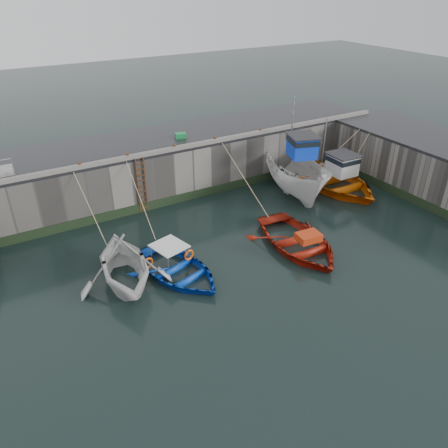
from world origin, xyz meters
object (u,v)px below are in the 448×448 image
boat_near_white (126,282)px  bollard_e (260,131)px  ladder (142,186)px  boat_far_orange (333,180)px  bollard_b (128,156)px  boat_near_navy (297,247)px  fish_crate (181,135)px  boat_near_blue (178,274)px  bollard_c (174,147)px  bollard_d (215,140)px  boat_far_white (296,174)px  bollard_a (80,165)px

boat_near_white → bollard_e: bollard_e is taller
ladder → bollard_e: bollard_e is taller
boat_far_orange → bollard_b: size_ratio=25.15×
boat_near_navy → fish_crate: 10.02m
bollard_b → boat_near_blue: bearing=-93.4°
boat_near_blue → bollard_e: bollard_e is taller
boat_far_orange → bollard_c: (-9.30, 3.19, 2.84)m
bollard_b → bollard_c: same height
bollard_c → bollard_d: same height
bollard_c → bollard_d: (2.60, 0.00, 0.00)m
boat_far_orange → bollard_b: boat_far_orange is taller
bollard_b → boat_near_white: bearing=-113.1°
bollard_b → bollard_d: size_ratio=1.00×
boat_near_blue → bollard_b: size_ratio=17.34×
ladder → boat_far_orange: bearing=-13.9°
ladder → boat_far_white: 9.25m
boat_far_white → bollard_a: 12.42m
bollard_b → bollard_c: bearing=0.0°
boat_near_navy → bollard_a: bearing=142.6°
ladder → bollard_c: (2.20, 0.34, 1.71)m
bollard_b → bollard_e: (8.50, 0.00, 0.00)m
boat_near_navy → ladder: bearing=130.9°
boat_near_navy → bollard_a: (-8.14, 7.62, 3.30)m
boat_near_blue → bollard_d: 9.41m
bollard_c → boat_far_orange: bearing=-18.9°
boat_near_white → boat_far_white: bearing=24.2°
boat_far_orange → fish_crate: size_ratio=11.15×
boat_near_navy → boat_far_orange: bearing=40.6°
boat_far_orange → bollard_b: (-12.00, 3.19, 2.84)m
boat_far_orange → bollard_d: 7.94m
bollard_d → bollard_e: (3.20, 0.00, 0.00)m
bollard_e → bollard_d: bearing=180.0°
boat_near_white → boat_near_navy: (8.23, -1.53, 0.00)m
boat_near_white → fish_crate: fish_crate is taller
boat_near_white → bollard_d: (7.90, 6.10, 3.30)m
boat_near_white → bollard_e: 13.08m
boat_far_orange → bollard_d: boat_far_orange is taller
boat_far_white → fish_crate: size_ratio=12.48×
bollard_d → bollard_e: size_ratio=1.00×
bollard_b → ladder: bearing=-33.9°
ladder → bollard_d: bearing=4.0°
ladder → boat_near_navy: bearing=-54.8°
ladder → bollard_d: 5.11m
boat_near_white → fish_crate: (6.48, 7.77, 3.30)m
boat_near_blue → boat_far_orange: (12.40, 3.53, 0.46)m
boat_near_navy → bollard_b: (-5.64, 7.62, 3.30)m
boat_near_navy → bollard_d: (-0.34, 7.62, 3.30)m
boat_near_blue → fish_crate: bearing=48.3°
boat_far_white → bollard_b: 10.03m
ladder → bollard_a: size_ratio=11.43×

